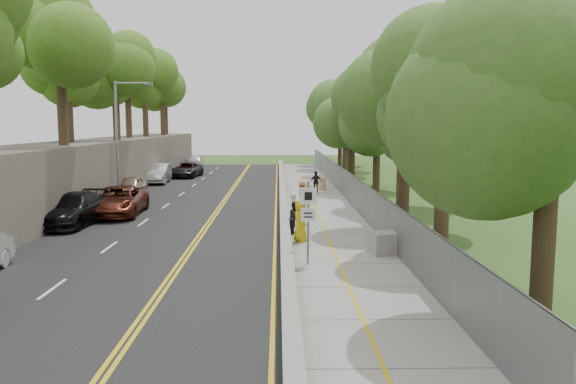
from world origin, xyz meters
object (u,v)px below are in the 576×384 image
Objects in this scene: construction_barrel at (322,184)px; painter_0 at (300,221)px; concrete_block at (387,243)px; streetlight at (120,133)px; signpost at (308,213)px; car_2 at (117,201)px; person_far at (316,182)px.

painter_0 is at bearing -97.32° from construction_barrel.
streetlight is at bearing 133.78° from concrete_block.
concrete_block is (3.25, 1.61, -1.48)m from signpost.
car_2 is (1.25, -5.60, -3.78)m from streetlight.
painter_0 reaches higher than concrete_block.
streetlight is 20.72m from signpost.
person_far is (13.26, 4.68, -3.78)m from streetlight.
painter_0 is at bearing 91.85° from signpost.
painter_0 is 1.15× the size of person_far.
car_2 is at bearing 144.04° from concrete_block.
person_far is (-1.50, 20.09, 0.38)m from concrete_block.
signpost is at bearing 67.58° from person_far.
car_2 is at bearing 22.77° from person_far.
streetlight is at bearing 99.81° from car_2.
signpost is at bearing -95.74° from construction_barrel.
concrete_block is at bearing 76.46° from person_far.
person_far is at bearing 85.39° from signpost.
construction_barrel is 17.21m from car_2.
person_far is at bearing -111.86° from construction_barrel.
car_2 reaches higher than construction_barrel.
signpost is 2.37× the size of concrete_block.
signpost is 23.30m from construction_barrel.
construction_barrel is 21.55m from concrete_block.
concrete_block is 0.80× the size of person_far.
construction_barrel is 0.59× the size of person_far.
streetlight reaches higher than construction_barrel.
streetlight is 1.36× the size of car_2.
painter_0 reaches higher than construction_barrel.
painter_0 is (-2.46, -19.12, 0.46)m from construction_barrel.
construction_barrel is 0.51× the size of painter_0.
signpost reaches higher than car_2.
streetlight reaches higher than person_far.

